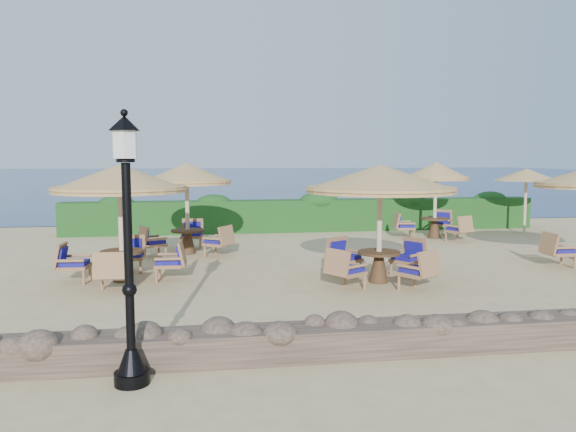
# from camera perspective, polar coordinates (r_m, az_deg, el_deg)

# --- Properties ---
(ground) EXTENTS (120.00, 120.00, 0.00)m
(ground) POSITION_cam_1_polar(r_m,az_deg,el_deg) (14.57, 7.05, -5.19)
(ground) COLOR tan
(ground) RESTS_ON ground
(sea) EXTENTS (160.00, 160.00, 0.00)m
(sea) POSITION_cam_1_polar(r_m,az_deg,el_deg) (83.89, -6.00, 4.04)
(sea) COLOR #0C1D50
(sea) RESTS_ON ground
(hedge) EXTENTS (18.00, 0.90, 1.20)m
(hedge) POSITION_cam_1_polar(r_m,az_deg,el_deg) (21.42, 1.86, 0.06)
(hedge) COLOR #133D14
(hedge) RESTS_ON ground
(stone_wall) EXTENTS (15.00, 0.65, 0.44)m
(stone_wall) POSITION_cam_1_polar(r_m,az_deg,el_deg) (8.88, 18.14, -11.30)
(stone_wall) COLOR brown
(stone_wall) RESTS_ON ground
(lamp_post) EXTENTS (0.44, 0.44, 3.31)m
(lamp_post) POSITION_cam_1_polar(r_m,az_deg,el_deg) (7.12, -15.89, -4.46)
(lamp_post) COLOR black
(lamp_post) RESTS_ON ground
(extra_parasol) EXTENTS (2.30, 2.30, 2.41)m
(extra_parasol) POSITION_cam_1_polar(r_m,az_deg,el_deg) (22.28, 23.07, 3.86)
(extra_parasol) COLOR beige
(extra_parasol) RESTS_ON ground
(cafe_set_0) EXTENTS (2.99, 2.99, 2.65)m
(cafe_set_0) POSITION_cam_1_polar(r_m,az_deg,el_deg) (13.15, -16.68, 1.62)
(cafe_set_0) COLOR beige
(cafe_set_0) RESTS_ON ground
(cafe_set_1) EXTENTS (3.35, 3.35, 2.65)m
(cafe_set_1) POSITION_cam_1_polar(r_m,az_deg,el_deg) (12.65, 9.32, 1.96)
(cafe_set_1) COLOR beige
(cafe_set_1) RESTS_ON ground
(cafe_set_3) EXTENTS (2.76, 2.73, 2.65)m
(cafe_set_3) POSITION_cam_1_polar(r_m,az_deg,el_deg) (16.53, -10.23, 2.59)
(cafe_set_3) COLOR beige
(cafe_set_3) RESTS_ON ground
(cafe_set_4) EXTENTS (2.55, 2.76, 2.65)m
(cafe_set_4) POSITION_cam_1_polar(r_m,az_deg,el_deg) (20.11, 14.76, 2.76)
(cafe_set_4) COLOR beige
(cafe_set_4) RESTS_ON ground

